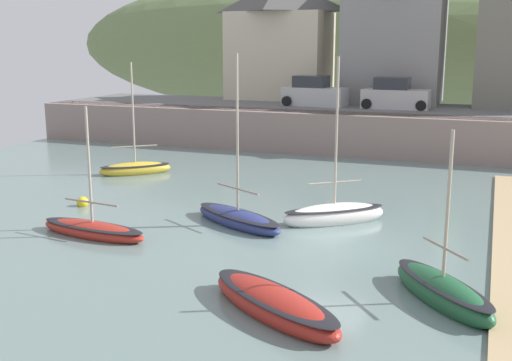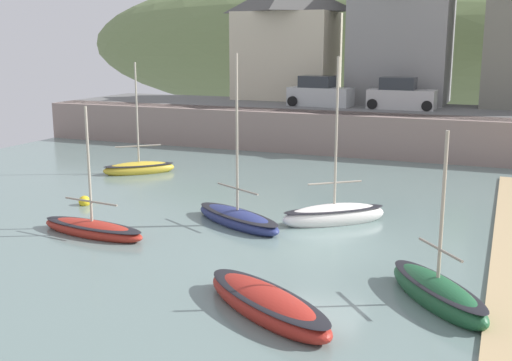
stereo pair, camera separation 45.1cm
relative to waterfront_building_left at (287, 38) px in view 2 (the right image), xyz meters
name	(u,v)px [view 2 (the right image)]	position (x,y,z in m)	size (l,w,h in m)	color
quay_seawall	(410,133)	(10.25, -7.70, -5.42)	(48.00, 9.40, 2.40)	gray
hillside_backdrop	(412,44)	(4.59, 30.00, -0.45)	(80.00, 44.00, 18.05)	#677B4B
waterfront_building_left	(287,38)	(0.00, 0.00, 0.00)	(7.25, 5.29, 8.57)	beige
waterfront_building_centre	(402,22)	(8.22, 0.00, 1.00)	(6.72, 5.81, 10.55)	gray
rowboat_small_beached	(139,168)	(-1.63, -17.66, -6.50)	(3.39, 3.19, 5.68)	gold
sailboat_tall_mast	(267,304)	(10.37, -30.94, -6.52)	(4.53, 3.59, 0.81)	#A7271E
motorboat_with_cabin	(92,228)	(2.54, -27.19, -6.55)	(4.35, 1.58, 4.53)	#AA2A1F
sailboat_nearest_shore	(237,218)	(6.64, -24.21, -6.52)	(4.42, 3.18, 6.23)	navy
fishing_boat_green	(334,215)	(9.83, -22.73, -6.45)	(3.72, 3.27, 6.17)	white
sailboat_far_left	(437,292)	(14.11, -28.77, -6.48)	(3.29, 3.72, 4.58)	#1E5633
parked_car_near_slipway	(320,94)	(3.86, -4.50, -3.57)	(4.24, 2.06, 1.95)	#B4B8B9
parked_car_by_wall	(401,96)	(9.09, -4.50, -3.57)	(4.13, 1.82, 1.95)	#B9B8B6
mooring_buoy	(85,202)	(-0.22, -23.96, -6.63)	(0.48, 0.48, 0.48)	yellow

